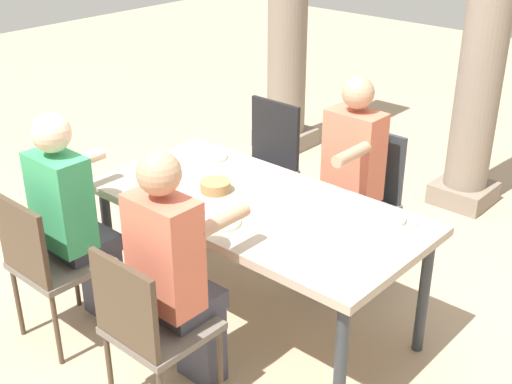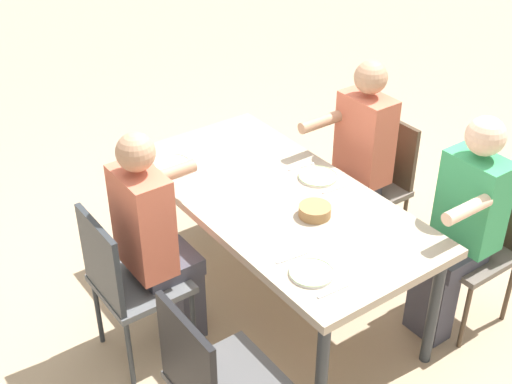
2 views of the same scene
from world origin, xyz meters
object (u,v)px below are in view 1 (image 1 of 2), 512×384
Objects in this scene: bread_basket at (215,186)px; diner_man_white at (177,271)px; diner_woman_green at (347,179)px; stone_column_centre at (488,23)px; chair_mid_north at (362,194)px; plate_2 at (386,218)px; diner_guest_third at (73,217)px; plate_0 at (210,156)px; chair_west_south at (47,259)px; dining_table at (256,214)px; chair_west_north at (264,160)px; chair_mid_south at (148,324)px; plate_1 at (219,222)px.

diner_man_white is at bearing -59.35° from bread_basket.
stone_column_centre is (0.09, 1.54, 0.71)m from diner_woman_green.
stone_column_centre is at bearing 86.80° from diner_woman_green.
chair_mid_north is 0.26m from diner_woman_green.
bread_basket reaches higher than plate_2.
diner_guest_third is 6.10× the size of plate_0.
dining_table is at bearing 51.28° from chair_west_south.
chair_west_north is 1.95m from chair_mid_south.
bread_basket is at bearing -64.59° from chair_west_north.
chair_mid_south is 0.67× the size of diner_man_white.
stone_column_centre is at bearing 72.58° from diner_guest_third.
chair_mid_north reaches higher than bread_basket.
diner_woman_green reaches higher than diner_guest_third.
dining_table is at bearing 92.93° from plate_1.
plate_2 reaches higher than dining_table.
chair_mid_south is 3.25m from stone_column_centre.
dining_table is 1.14m from chair_west_south.
chair_west_south is at bearing -128.72° from dining_table.
dining_table is at bearing -97.62° from chair_mid_north.
chair_mid_north is at bearing 131.09° from plate_2.
plate_2 is at bearing -48.91° from chair_mid_north.
chair_west_north is 1.06m from bread_basket.
chair_west_north is at bearing 117.64° from diner_man_white.
chair_mid_north is 1.59m from diner_man_white.
diner_guest_third is 0.45× the size of stone_column_centre.
diner_guest_third is 3.15m from stone_column_centre.
diner_man_white is 6.31× the size of plate_2.
plate_0 is at bearing -179.07° from plate_2.
diner_guest_third is at bearing -107.42° from stone_column_centre.
stone_column_centre is at bearing 78.25° from bread_basket.
bread_basket is at bearing -41.48° from plate_0.
stone_column_centre is 2.08m from plate_2.
diner_woman_green is 1.61m from diner_guest_third.
diner_man_white reaches higher than dining_table.
diner_woman_green is at bearing 62.21° from bread_basket.
stone_column_centre reaches higher than chair_west_south.
diner_woman_green is 1.70m from stone_column_centre.
plate_1 is at bearing -42.73° from bread_basket.
stone_column_centre is 2.22m from plate_0.
chair_west_south is 1.79m from diner_woman_green.
plate_2 is (1.34, 1.18, 0.25)m from chair_west_south.
plate_1 is 1.33× the size of bread_basket.
diner_man_white is at bearing -80.10° from dining_table.
chair_mid_north is at bearing -0.11° from chair_west_north.
chair_mid_north reaches higher than plate_2.
diner_man_white is 1.23m from plate_0.
chair_mid_south is (0.12, -0.88, -0.19)m from dining_table.
dining_table is 2.09× the size of chair_mid_south.
bread_basket is (0.44, -0.93, 0.26)m from chair_west_north.
diner_guest_third is 0.83m from plate_1.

